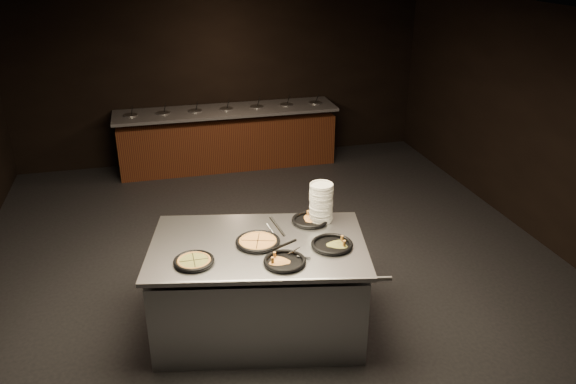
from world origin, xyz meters
name	(u,v)px	position (x,y,z in m)	size (l,w,h in m)	color
room	(274,157)	(0.00, 0.00, 1.45)	(7.02, 8.02, 2.92)	black
salad_bar	(228,141)	(0.00, 3.56, 0.44)	(3.70, 0.83, 1.18)	#562E14
serving_counter	(259,290)	(-0.38, -0.98, 0.46)	(2.24, 1.69, 0.97)	#B1B3B8
plate_stack	(321,202)	(0.34, -0.65, 1.17)	(0.24, 0.24, 0.40)	white
pan_veggie_whole	(194,261)	(-1.00, -1.18, 0.99)	(0.36, 0.36, 0.04)	black
pan_cheese_whole	(258,242)	(-0.38, -0.97, 0.99)	(0.42, 0.42, 0.04)	black
pan_cheese_slices_a	(310,220)	(0.22, -0.66, 0.99)	(0.37, 0.37, 0.04)	black
pan_cheese_slices_b	(285,261)	(-0.22, -1.38, 0.99)	(0.38, 0.38, 0.04)	black
pan_veggie_slices	(332,244)	(0.28, -1.19, 0.99)	(0.39, 0.39, 0.04)	black
server_left	(273,228)	(-0.20, -0.85, 1.06)	(0.25, 0.32, 0.18)	#B1B3B8
server_right	(290,248)	(-0.14, -1.26, 1.06)	(0.35, 0.17, 0.17)	#B1B3B8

